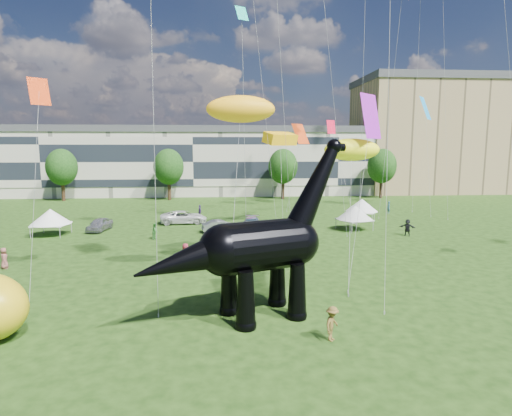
{
  "coord_description": "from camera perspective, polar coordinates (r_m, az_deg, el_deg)",
  "views": [
    {
      "loc": [
        -2.6,
        -22.29,
        9.45
      ],
      "look_at": [
        -0.26,
        8.0,
        5.0
      ],
      "focal_mm": 30.0,
      "sensor_mm": 36.0,
      "label": 1
    }
  ],
  "objects": [
    {
      "name": "gazebo_near",
      "position": [
        49.44,
        13.02,
        -0.61
      ],
      "size": [
        5.13,
        5.13,
        2.78
      ],
      "rotation": [
        0.0,
        0.0,
        0.36
      ],
      "color": "silver",
      "rests_on": "ground"
    },
    {
      "name": "tree_far_left",
      "position": [
        80.18,
        -24.51,
        5.33
      ],
      "size": [
        5.2,
        5.2,
        9.44
      ],
      "color": "#382314",
      "rests_on": "ground"
    },
    {
      "name": "dinosaur_sculpture",
      "position": [
        23.28,
        -0.31,
        -5.57
      ],
      "size": [
        12.24,
        6.25,
        10.21
      ],
      "rotation": [
        0.0,
        0.0,
        0.37
      ],
      "color": "black",
      "rests_on": "ground"
    },
    {
      "name": "car_silver",
      "position": [
        50.8,
        -20.15,
        -2.08
      ],
      "size": [
        2.37,
        4.46,
        1.45
      ],
      "primitive_type": "imported",
      "rotation": [
        0.0,
        0.0,
        -0.16
      ],
      "color": "#ACACB1",
      "rests_on": "ground"
    },
    {
      "name": "car_white",
      "position": [
        52.88,
        -9.63,
        -1.22
      ],
      "size": [
        5.89,
        3.17,
        1.57
      ],
      "primitive_type": "imported",
      "rotation": [
        0.0,
        0.0,
        1.67
      ],
      "color": "silver",
      "rests_on": "ground"
    },
    {
      "name": "apartment_block",
      "position": [
        97.14,
        21.85,
        8.65
      ],
      "size": [
        28.0,
        18.0,
        22.0
      ],
      "primitive_type": "cube",
      "color": "tan",
      "rests_on": "ground"
    },
    {
      "name": "gazebo_left",
      "position": [
        50.05,
        -25.71,
        -1.06
      ],
      "size": [
        4.24,
        4.24,
        2.84
      ],
      "rotation": [
        0.0,
        0.0,
        -0.04
      ],
      "color": "white",
      "rests_on": "ground"
    },
    {
      "name": "tree_mid_left",
      "position": [
        75.94,
        -11.59,
        5.78
      ],
      "size": [
        5.2,
        5.2,
        9.44
      ],
      "color": "#382314",
      "rests_on": "ground"
    },
    {
      "name": "tree_mid_right",
      "position": [
        76.1,
        3.61,
        5.93
      ],
      "size": [
        5.2,
        5.2,
        9.44
      ],
      "color": "#382314",
      "rests_on": "ground"
    },
    {
      "name": "visitors",
      "position": [
        39.89,
        -3.82,
        -4.09
      ],
      "size": [
        49.89,
        39.4,
        1.89
      ],
      "color": "#55387E",
      "rests_on": "ground"
    },
    {
      "name": "kites",
      "position": [
        37.57,
        6.48,
        20.8
      ],
      "size": [
        53.72,
        49.25,
        30.19
      ],
      "color": "red",
      "rests_on": "ground"
    },
    {
      "name": "ground",
      "position": [
        24.35,
        2.12,
        -14.51
      ],
      "size": [
        220.0,
        220.0,
        0.0
      ],
      "primitive_type": "plane",
      "color": "#16330C",
      "rests_on": "ground"
    },
    {
      "name": "gazebo_far",
      "position": [
        55.68,
        13.92,
        0.35
      ],
      "size": [
        5.3,
        5.3,
        2.78
      ],
      "rotation": [
        0.0,
        0.0,
        -0.44
      ],
      "color": "white",
      "rests_on": "ground"
    },
    {
      "name": "terrace_row",
      "position": [
        84.53,
        -8.12,
        5.91
      ],
      "size": [
        78.0,
        11.0,
        12.0
      ],
      "primitive_type": "cube",
      "color": "beige",
      "rests_on": "ground"
    },
    {
      "name": "car_dark",
      "position": [
        48.29,
        -0.65,
        -2.12
      ],
      "size": [
        2.51,
        4.98,
        1.39
      ],
      "primitive_type": "imported",
      "rotation": [
        0.0,
        0.0,
        -0.12
      ],
      "color": "#595960",
      "rests_on": "ground"
    },
    {
      "name": "car_grey",
      "position": [
        47.15,
        -4.73,
        -2.42
      ],
      "size": [
        4.29,
        2.17,
        1.35
      ],
      "primitive_type": "imported",
      "rotation": [
        0.0,
        0.0,
        1.76
      ],
      "color": "gray",
      "rests_on": "ground"
    },
    {
      "name": "tree_far_right",
      "position": [
        80.6,
        16.45,
        5.75
      ],
      "size": [
        5.2,
        5.2,
        9.44
      ],
      "color": "#382314",
      "rests_on": "ground"
    }
  ]
}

